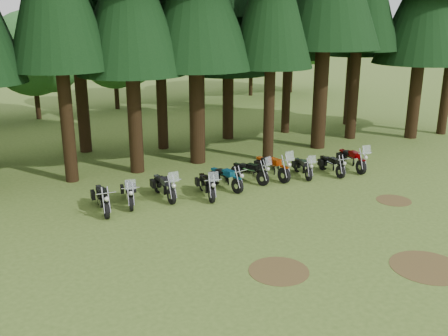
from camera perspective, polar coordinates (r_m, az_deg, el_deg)
The scene contains 19 objects.
ground at distance 18.17m, azimuth 10.35°, elevation -6.63°, with size 120.00×120.00×0.00m, color #456122.
decid_3 at distance 38.38m, azimuth -20.61°, elevation 11.91°, with size 6.12×5.95×7.65m.
decid_4 at distance 41.02m, azimuth -12.01°, elevation 12.66°, with size 5.93×5.76×7.41m.
decid_5 at distance 42.90m, azimuth -3.03°, elevation 15.66°, with size 8.45×8.21×10.56m.
decid_6 at distance 47.32m, azimuth 3.62°, elevation 14.52°, with size 7.06×6.86×8.82m.
decid_7 at distance 49.80m, azimuth 8.39°, elevation 15.68°, with size 8.44×8.20×10.55m.
dirt_patch_0 at distance 15.07m, azimuth 6.28°, elevation -11.60°, with size 1.80×1.80×0.01m, color #4C3D1E.
dirt_patch_1 at distance 21.47m, azimuth 18.82°, elevation -3.52°, with size 1.40×1.40×0.01m, color #4C3D1E.
dirt_patch_2 at distance 16.35m, azimuth 22.21°, elevation -10.44°, with size 2.20×2.20×0.01m, color #4C3D1E.
motorcycle_0 at distance 19.66m, azimuth -13.72°, elevation -3.53°, with size 0.42×2.24×0.91m.
motorcycle_1 at distance 20.15m, azimuth -10.76°, elevation -2.88°, with size 0.80×2.12×1.34m.
motorcycle_2 at distance 20.59m, azimuth -6.84°, elevation -2.19°, with size 0.42×2.25×1.42m.
motorcycle_3 at distance 20.64m, azimuth -1.97°, elevation -2.06°, with size 0.74×2.19×1.38m.
motorcycle_4 at distance 21.56m, azimuth 0.19°, elevation -1.23°, with size 0.53×2.16×0.88m.
motorcycle_5 at distance 22.46m, azimuth 2.97°, elevation -0.50°, with size 0.95×2.14×1.37m.
motorcycle_6 at distance 23.03m, azimuth 5.51°, elevation 0.05°, with size 0.58×2.46×1.54m.
motorcycle_7 at distance 23.53m, azimuth 9.02°, elevation 0.04°, with size 0.76×1.98×1.26m.
motorcycle_8 at distance 24.14m, azimuth 12.18°, elevation 0.29°, with size 0.36×2.02×0.82m.
motorcycle_9 at distance 25.03m, azimuth 14.40°, elevation 0.92°, with size 0.70×2.36×1.48m.
Camera 1 is at (-10.87, -12.66, 7.18)m, focal length 40.00 mm.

